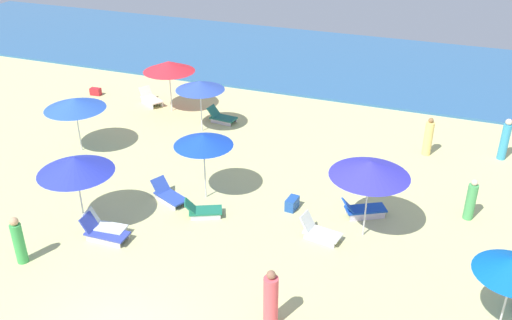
{
  "coord_description": "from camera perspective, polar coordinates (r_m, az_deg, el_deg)",
  "views": [
    {
      "loc": [
        6.98,
        -8.05,
        10.55
      ],
      "look_at": [
        0.5,
        8.93,
        0.95
      ],
      "focal_mm": 39.61,
      "sensor_mm": 36.0,
      "label": 1
    }
  ],
  "objects": [
    {
      "name": "beachgoer_0",
      "position": [
        23.73,
        17.01,
        2.16
      ],
      "size": [
        0.44,
        0.44,
        1.61
      ],
      "rotation": [
        0.0,
        0.0,
        1.88
      ],
      "color": "#F9D273",
      "rests_on": "ground_plane"
    },
    {
      "name": "beachgoer_1",
      "position": [
        18.06,
        -22.85,
        -7.56
      ],
      "size": [
        0.44,
        0.44,
        1.56
      ],
      "rotation": [
        0.0,
        0.0,
        2.02
      ],
      "color": "green",
      "rests_on": "ground_plane"
    },
    {
      "name": "umbrella_6",
      "position": [
        23.65,
        -17.86,
        5.45
      ],
      "size": [
        2.44,
        2.44,
        2.3
      ],
      "color": "silver",
      "rests_on": "ground_plane"
    },
    {
      "name": "lounge_chair_5_1",
      "position": [
        20.05,
        -8.81,
        -3.48
      ],
      "size": [
        1.55,
        1.12,
        0.67
      ],
      "rotation": [
        0.0,
        0.0,
        1.14
      ],
      "color": "silver",
      "rests_on": "ground_plane"
    },
    {
      "name": "umbrella_7",
      "position": [
        26.73,
        -8.8,
        9.33
      ],
      "size": [
        2.41,
        2.41,
        2.45
      ],
      "color": "silver",
      "rests_on": "ground_plane"
    },
    {
      "name": "lounge_chair_7_0",
      "position": [
        28.32,
        -10.59,
        6.11
      ],
      "size": [
        1.54,
        1.26,
        0.75
      ],
      "rotation": [
        0.0,
        0.0,
        1.01
      ],
      "color": "silver",
      "rests_on": "ground_plane"
    },
    {
      "name": "umbrella_4",
      "position": [
        24.39,
        -5.67,
        7.49
      ],
      "size": [
        2.12,
        2.12,
        2.32
      ],
      "color": "silver",
      "rests_on": "ground_plane"
    },
    {
      "name": "cooler_box_2",
      "position": [
        30.17,
        -15.89,
        6.66
      ],
      "size": [
        0.56,
        0.34,
        0.37
      ],
      "primitive_type": "cube",
      "rotation": [
        0.0,
        0.0,
        0.07
      ],
      "color": "red",
      "rests_on": "ground_plane"
    },
    {
      "name": "umbrella_0",
      "position": [
        18.35,
        -17.81,
        -0.48
      ],
      "size": [
        2.39,
        2.39,
        2.52
      ],
      "color": "silver",
      "rests_on": "ground_plane"
    },
    {
      "name": "lounge_chair_2_1",
      "position": [
        19.3,
        10.74,
        -4.94
      ],
      "size": [
        1.55,
        1.21,
        0.65
      ],
      "rotation": [
        0.0,
        0.0,
        2.09
      ],
      "color": "silver",
      "rests_on": "ground_plane"
    },
    {
      "name": "lounge_chair_0_0",
      "position": [
        18.73,
        -15.07,
        -6.51
      ],
      "size": [
        1.34,
        0.68,
        0.79
      ],
      "rotation": [
        0.0,
        0.0,
        1.66
      ],
      "color": "silver",
      "rests_on": "ground_plane"
    },
    {
      "name": "ocean",
      "position": [
        34.35,
        8.27,
        9.77
      ],
      "size": [
        60.0,
        12.19,
        0.12
      ],
      "primitive_type": "cube",
      "color": "#2E6195",
      "rests_on": "ground_plane"
    },
    {
      "name": "lounge_chair_5_0",
      "position": [
        19.07,
        -5.43,
        -5.08
      ],
      "size": [
        1.36,
        1.03,
        0.61
      ],
      "rotation": [
        0.0,
        0.0,
        2.01
      ],
      "color": "silver",
      "rests_on": "ground_plane"
    },
    {
      "name": "umbrella_2",
      "position": [
        17.27,
        11.44,
        -0.85
      ],
      "size": [
        2.46,
        2.46,
        2.66
      ],
      "color": "silver",
      "rests_on": "ground_plane"
    },
    {
      "name": "umbrella_5",
      "position": [
        19.15,
        -5.34,
        2.02
      ],
      "size": [
        2.04,
        2.04,
        2.45
      ],
      "color": "silver",
      "rests_on": "ground_plane"
    },
    {
      "name": "cooler_box_1",
      "position": [
        19.41,
        3.66,
        -4.41
      ],
      "size": [
        0.38,
        0.61,
        0.42
      ],
      "primitive_type": "cube",
      "rotation": [
        0.0,
        0.0,
        4.62
      ],
      "color": "#204FA7",
      "rests_on": "ground_plane"
    },
    {
      "name": "lounge_chair_0_1",
      "position": [
        18.5,
        -15.12,
        -7.07
      ],
      "size": [
        1.48,
        0.65,
        0.76
      ],
      "rotation": [
        0.0,
        0.0,
        1.6
      ],
      "color": "silver",
      "rests_on": "ground_plane"
    },
    {
      "name": "lounge_chair_2_0",
      "position": [
        18.02,
        6.38,
        -7.2
      ],
      "size": [
        1.36,
        0.77,
        0.75
      ],
      "rotation": [
        0.0,
        0.0,
        1.4
      ],
      "color": "silver",
      "rests_on": "ground_plane"
    },
    {
      "name": "beachgoer_2",
      "position": [
        14.67,
        1.5,
        -13.92
      ],
      "size": [
        0.48,
        0.48,
        1.69
      ],
      "rotation": [
        0.0,
        0.0,
        1.86
      ],
      "color": "#F2555F",
      "rests_on": "ground_plane"
    },
    {
      "name": "beachgoer_4",
      "position": [
        19.93,
        20.87,
        -3.86
      ],
      "size": [
        0.43,
        0.43,
        1.48
      ],
      "rotation": [
        0.0,
        0.0,
        2.73
      ],
      "color": "#4BA65C",
      "rests_on": "ground_plane"
    },
    {
      "name": "beachgoer_3",
      "position": [
        24.4,
        23.82,
        1.85
      ],
      "size": [
        0.4,
        0.4,
        1.74
      ],
      "rotation": [
        0.0,
        0.0,
        0.21
      ],
      "color": "#389AC6",
      "rests_on": "ground_plane"
    },
    {
      "name": "lounge_chair_4_0",
      "position": [
        25.93,
        -3.52,
        4.36
      ],
      "size": [
        1.37,
        0.75,
        0.68
      ],
      "rotation": [
        0.0,
        0.0,
        1.46
      ],
      "color": "silver",
      "rests_on": "ground_plane"
    }
  ]
}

